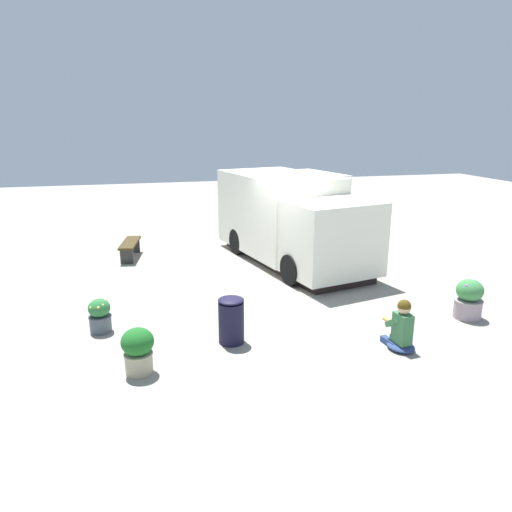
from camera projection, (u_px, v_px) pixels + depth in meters
name	position (u px, v px, depth m)	size (l,w,h in m)	color
ground_plane	(279.00, 280.00, 11.82)	(40.00, 40.00, 0.00)	gray
food_truck	(291.00, 221.00, 13.10)	(3.34, 5.61, 2.34)	white
person_customer	(401.00, 329.00, 8.19)	(0.50, 0.79, 0.90)	navy
planter_flowering_near	(100.00, 315.00, 8.86)	(0.42, 0.42, 0.63)	#455259
planter_flowering_far	(469.00, 299.00, 9.46)	(0.55, 0.55, 0.79)	gray
planter_flowering_side	(138.00, 349.00, 7.38)	(0.50, 0.50, 0.74)	tan
plaza_bench	(130.00, 246.00, 13.63)	(0.65, 1.52, 0.47)	#3F3319
trash_bin	(231.00, 320.00, 8.40)	(0.46, 0.46, 0.84)	black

